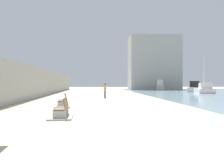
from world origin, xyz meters
TOP-DOWN VIEW (x-y plane):
  - ground_plane at (0.00, 18.00)m, footprint 120.00×120.00m
  - seawall at (-7.50, 18.00)m, footprint 0.80×64.00m
  - bench_near at (-2.43, 1.53)m, footprint 1.18×2.14m
  - bench_far at (-3.05, 6.64)m, footprint 1.32×2.21m
  - person_walking at (0.31, 14.97)m, footprint 0.29×0.50m
  - boat_far_right at (14.31, 43.60)m, footprint 2.56×4.37m
  - boat_far_left at (17.42, 31.30)m, footprint 5.01×6.96m
  - boat_outer at (16.28, 25.32)m, footprint 3.36×5.16m
  - harbor_building at (13.62, 46.00)m, footprint 12.00×6.00m

SIDE VIEW (x-z plane):
  - ground_plane at x=0.00m, z-range 0.00..0.00m
  - bench_near at x=-2.43m, z-range -0.26..0.72m
  - bench_far at x=-3.05m, z-range -0.26..0.72m
  - boat_outer at x=16.28m, z-range -2.26..3.54m
  - boat_far_left at x=17.42m, z-range -0.23..1.70m
  - boat_far_right at x=14.31m, z-range -0.27..2.06m
  - person_walking at x=0.31m, z-range 0.13..1.79m
  - seawall at x=-7.50m, z-range 0.00..3.40m
  - harbor_building at x=13.62m, z-range 0.00..12.83m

